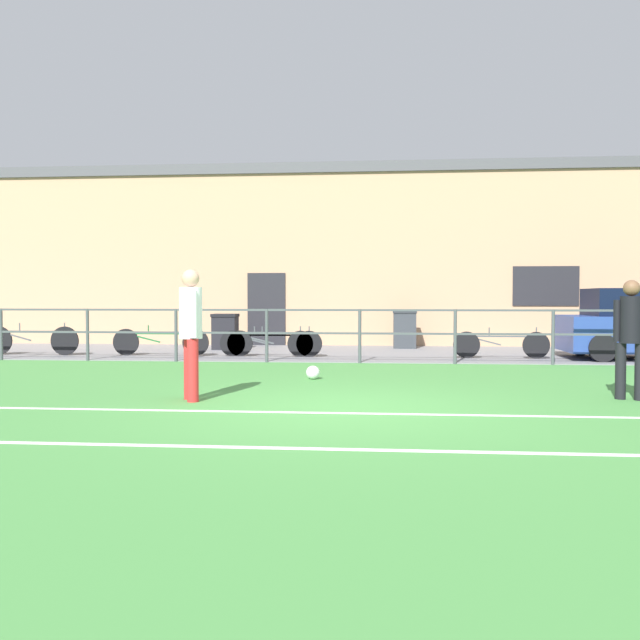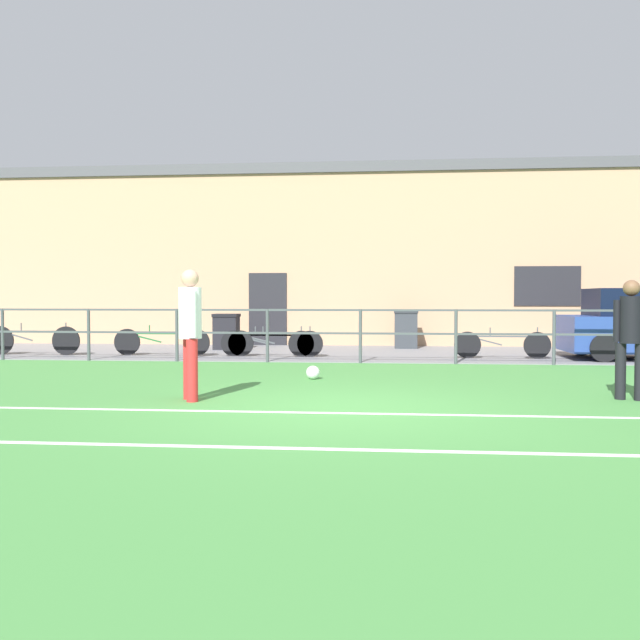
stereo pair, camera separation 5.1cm
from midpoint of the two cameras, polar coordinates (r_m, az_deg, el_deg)
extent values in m
cube|color=#478C42|center=(8.69, 2.01, -7.51)|extent=(60.00, 44.00, 0.04)
cube|color=white|center=(8.36, 1.87, -7.73)|extent=(36.00, 0.11, 0.00)
cube|color=white|center=(6.43, 0.72, -10.66)|extent=(36.00, 0.11, 0.00)
cube|color=slate|center=(17.12, 3.78, -2.76)|extent=(48.00, 5.00, 0.02)
cylinder|color=#474C51|center=(16.89, -24.79, -1.08)|extent=(0.07, 0.07, 1.15)
cylinder|color=#474C51|center=(15.97, -18.58, -1.16)|extent=(0.07, 0.07, 1.15)
cylinder|color=#474C51|center=(15.26, -11.71, -1.24)|extent=(0.07, 0.07, 1.15)
cylinder|color=#474C51|center=(14.79, -4.29, -1.30)|extent=(0.07, 0.07, 1.15)
cylinder|color=#474C51|center=(14.59, 3.48, -1.35)|extent=(0.07, 0.07, 1.15)
cylinder|color=#474C51|center=(14.65, 11.32, -1.37)|extent=(0.07, 0.07, 1.15)
cylinder|color=#474C51|center=(14.98, 18.95, -1.36)|extent=(0.07, 0.07, 1.15)
cube|color=#474C51|center=(14.56, 3.48, 0.83)|extent=(36.00, 0.04, 0.04)
cube|color=#474C51|center=(14.58, 3.48, -1.12)|extent=(36.00, 0.04, 0.04)
cube|color=tan|center=(20.79, 4.11, 4.86)|extent=(28.00, 2.40, 4.95)
cube|color=#232328|center=(19.83, -4.29, 0.88)|extent=(1.10, 0.04, 2.10)
cube|color=#232328|center=(20.04, 18.43, 2.70)|extent=(1.80, 0.04, 1.10)
cube|color=#4C4C51|center=(21.09, 4.13, 12.00)|extent=(28.00, 2.56, 0.30)
cylinder|color=black|center=(10.29, 23.82, -3.91)|extent=(0.14, 0.14, 0.78)
cylinder|color=black|center=(10.27, 25.17, -3.94)|extent=(0.14, 0.14, 0.78)
cylinder|color=black|center=(10.23, 24.55, 0.02)|extent=(0.29, 0.29, 0.64)
sphere|color=brown|center=(10.23, 24.58, 2.43)|extent=(0.22, 0.22, 0.22)
cylinder|color=black|center=(10.25, 23.58, -0.06)|extent=(0.10, 0.10, 0.57)
cylinder|color=red|center=(9.61, -10.69, -3.98)|extent=(0.15, 0.15, 0.84)
cylinder|color=red|center=(9.35, -10.42, -4.14)|extent=(0.15, 0.15, 0.84)
cylinder|color=white|center=(9.43, -10.58, 0.59)|extent=(0.31, 0.31, 0.70)
sphere|color=tan|center=(9.43, -10.60, 3.42)|extent=(0.24, 0.24, 0.24)
cylinder|color=white|center=(9.62, -10.77, 0.50)|extent=(0.11, 0.11, 0.62)
cylinder|color=white|center=(9.25, -10.39, 0.45)|extent=(0.11, 0.11, 0.62)
sphere|color=white|center=(11.73, -0.46, -4.38)|extent=(0.23, 0.23, 0.23)
cylinder|color=black|center=(15.83, 22.56, -2.16)|extent=(0.60, 0.18, 0.60)
cylinder|color=black|center=(17.47, 20.92, -1.77)|extent=(0.60, 0.18, 0.60)
cylinder|color=black|center=(16.15, -6.51, -1.94)|extent=(0.61, 0.04, 0.61)
cylinder|color=black|center=(15.89, -0.74, -1.99)|extent=(0.61, 0.04, 0.61)
cube|color=#4C5156|center=(15.98, -3.65, -1.26)|extent=(1.27, 0.04, 0.04)
cube|color=#4C5156|center=(16.06, -5.08, -1.60)|extent=(0.80, 0.03, 0.22)
cylinder|color=#4C5156|center=(16.03, -4.66, -0.90)|extent=(0.03, 0.03, 0.20)
cylinder|color=#4C5156|center=(15.87, -0.74, -1.03)|extent=(0.03, 0.03, 0.28)
cylinder|color=black|center=(16.18, -7.10, -1.93)|extent=(0.61, 0.04, 0.61)
cylinder|color=black|center=(15.91, -1.47, -1.98)|extent=(0.61, 0.04, 0.61)
cube|color=#4C5156|center=(16.01, -4.31, -1.26)|extent=(1.25, 0.04, 0.04)
cube|color=#4C5156|center=(16.09, -5.72, -1.60)|extent=(0.78, 0.03, 0.22)
cylinder|color=#4C5156|center=(16.06, -5.30, -0.89)|extent=(0.03, 0.03, 0.20)
cylinder|color=#4C5156|center=(15.89, -1.47, -1.02)|extent=(0.03, 0.03, 0.28)
cylinder|color=black|center=(18.21, -24.97, -1.54)|extent=(0.69, 0.04, 0.69)
cylinder|color=black|center=(17.43, -20.27, -1.63)|extent=(0.69, 0.04, 0.69)
cube|color=#4C5156|center=(17.79, -22.68, -0.87)|extent=(1.29, 0.04, 0.04)
cube|color=#4C5156|center=(18.00, -23.83, -1.21)|extent=(0.81, 0.03, 0.25)
cylinder|color=#4C5156|center=(17.93, -23.50, -0.54)|extent=(0.03, 0.03, 0.20)
cylinder|color=#4C5156|center=(17.41, -20.28, -0.67)|extent=(0.03, 0.03, 0.28)
cylinder|color=black|center=(16.93, -15.64, -1.77)|extent=(0.63, 0.04, 0.63)
cylinder|color=black|center=(16.40, -10.13, -1.85)|extent=(0.63, 0.04, 0.63)
cube|color=#1E6633|center=(16.63, -12.94, -1.11)|extent=(1.32, 0.04, 0.04)
cube|color=#1E6633|center=(16.78, -14.30, -1.45)|extent=(0.83, 0.03, 0.23)
cylinder|color=#1E6633|center=(16.73, -13.90, -0.76)|extent=(0.03, 0.03, 0.20)
cylinder|color=#1E6633|center=(16.38, -10.13, -0.89)|extent=(0.03, 0.03, 0.28)
cylinder|color=black|center=(15.90, 12.24, -2.03)|extent=(0.60, 0.04, 0.60)
cylinder|color=black|center=(16.15, 17.69, -2.02)|extent=(0.60, 0.04, 0.60)
cube|color=#4C5156|center=(15.99, 14.99, -1.33)|extent=(1.20, 0.04, 0.04)
cube|color=#4C5156|center=(15.94, 13.62, -1.68)|extent=(0.76, 0.03, 0.22)
cylinder|color=#4C5156|center=(15.95, 14.04, -0.97)|extent=(0.03, 0.03, 0.20)
cylinder|color=#4C5156|center=(16.13, 17.70, -1.08)|extent=(0.03, 0.03, 0.28)
cube|color=black|center=(18.33, -7.70, -1.08)|extent=(0.62, 0.52, 0.86)
cube|color=black|center=(18.31, -7.71, 0.39)|extent=(0.66, 0.56, 0.08)
cube|color=#33383D|center=(18.73, 7.22, -0.89)|extent=(0.60, 0.51, 0.95)
cube|color=#282C30|center=(18.71, 7.23, 0.69)|extent=(0.64, 0.54, 0.08)
camera|label=1|loc=(0.03, -89.87, 0.00)|focal=38.53mm
camera|label=2|loc=(0.03, 90.13, 0.00)|focal=38.53mm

